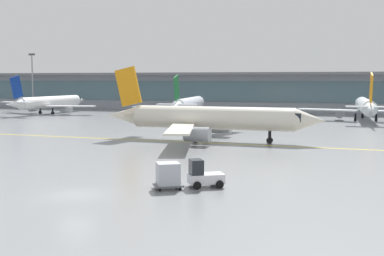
% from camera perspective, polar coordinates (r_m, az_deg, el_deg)
% --- Properties ---
extents(ground_plane, '(400.00, 400.00, 0.00)m').
position_cam_1_polar(ground_plane, '(35.88, -13.07, -7.45)').
color(ground_plane, gray).
extents(taxiway_centreline_stripe, '(109.99, 1.88, 0.01)m').
position_cam_1_polar(taxiway_centreline_stripe, '(62.83, 1.89, -1.71)').
color(taxiway_centreline_stripe, yellow).
rests_on(taxiway_centreline_stripe, ground_plane).
extents(terminal_concourse, '(184.86, 11.00, 9.60)m').
position_cam_1_polar(terminal_concourse, '(125.68, 9.63, 4.13)').
color(terminal_concourse, '#8C939E').
rests_on(terminal_concourse, ground_plane).
extents(gate_airplane_0, '(24.55, 26.53, 8.78)m').
position_cam_1_polar(gate_airplane_0, '(119.48, -15.91, 2.83)').
color(gate_airplane_0, white).
rests_on(gate_airplane_0, ground_plane).
extents(gate_airplane_1, '(24.70, 26.68, 8.83)m').
position_cam_1_polar(gate_airplane_1, '(105.93, -0.37, 2.72)').
color(gate_airplane_1, silver).
rests_on(gate_airplane_1, ground_plane).
extents(gate_airplane_2, '(25.76, 27.72, 9.18)m').
position_cam_1_polar(gate_airplane_2, '(101.50, 19.17, 2.34)').
color(gate_airplane_2, white).
rests_on(gate_airplane_2, ground_plane).
extents(taxiing_regional_jet, '(29.37, 27.39, 9.75)m').
position_cam_1_polar(taxiing_regional_jet, '(64.55, 2.06, 1.09)').
color(taxiing_regional_jet, silver).
rests_on(taxiing_regional_jet, ground_plane).
extents(baggage_tug, '(2.95, 2.58, 2.10)m').
position_cam_1_polar(baggage_tug, '(37.29, 1.27, -5.41)').
color(baggage_tug, silver).
rests_on(baggage_tug, ground_plane).
extents(cargo_dolly_lead, '(2.62, 2.46, 1.94)m').
position_cam_1_polar(cargo_dolly_lead, '(36.70, -2.75, -5.34)').
color(cargo_dolly_lead, '#595B60').
rests_on(cargo_dolly_lead, ground_plane).
extents(apron_light_mast_0, '(1.80, 0.36, 14.76)m').
position_cam_1_polar(apron_light_mast_0, '(141.35, -17.73, 5.38)').
color(apron_light_mast_0, gray).
rests_on(apron_light_mast_0, ground_plane).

